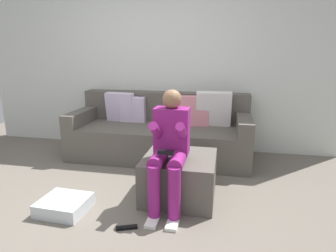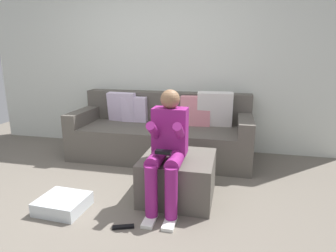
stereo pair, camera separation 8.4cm
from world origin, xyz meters
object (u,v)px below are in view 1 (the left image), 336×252
ottoman (180,177)px  person_seated (169,146)px  couch_sectional (161,132)px  remote_near_ottoman (127,228)px  storage_bin (64,205)px

ottoman → person_seated: bearing=-107.1°
couch_sectional → remote_near_ottoman: (0.11, -1.80, -0.33)m
couch_sectional → storage_bin: couch_sectional is taller
storage_bin → remote_near_ottoman: storage_bin is taller
couch_sectional → ottoman: bearing=-68.9°
couch_sectional → person_seated: person_seated is taller
couch_sectional → ottoman: couch_sectional is taller
couch_sectional → ottoman: size_ratio=3.47×
couch_sectional → storage_bin: size_ratio=5.76×
storage_bin → remote_near_ottoman: (0.65, -0.15, -0.05)m
ottoman → person_seated: size_ratio=0.63×
storage_bin → couch_sectional: bearing=71.6°
person_seated → couch_sectional: bearing=105.7°
person_seated → storage_bin: bearing=-163.2°
couch_sectional → storage_bin: bearing=-108.4°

